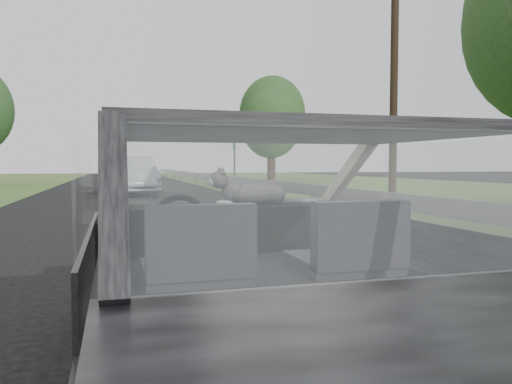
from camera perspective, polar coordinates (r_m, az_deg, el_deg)
subject_car at (r=2.79m, az=0.57°, el=-8.09°), size 1.80×4.00×1.45m
dashboard at (r=3.37m, az=-2.44°, el=-4.00°), size 1.58×0.45×0.30m
driver_seat at (r=2.40m, az=-6.69°, el=-6.22°), size 0.50×0.72×0.42m
passenger_seat at (r=2.65m, az=10.75°, el=-5.38°), size 0.50×0.72×0.42m
steering_wheel at (r=3.00m, az=-8.59°, el=-3.57°), size 0.36×0.36×0.04m
cat at (r=3.34m, az=-0.09°, el=-0.04°), size 0.59×0.25×0.25m
guardrail at (r=13.63m, az=6.03°, el=0.27°), size 0.05×90.00×0.32m
other_car at (r=21.45m, az=-13.92°, el=1.85°), size 2.24×5.00×1.61m
highway_sign at (r=29.46m, az=-2.48°, el=3.37°), size 0.48×1.06×2.72m
utility_pole at (r=16.48m, az=15.48°, el=11.59°), size 0.30×0.30×7.42m
tree_2 at (r=34.13m, az=1.70°, el=6.21°), size 4.17×4.17×6.14m
tree_3 at (r=41.41m, az=1.88°, el=7.16°), size 5.86×5.86×8.27m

